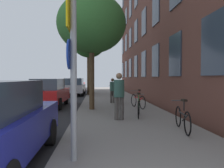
{
  "coord_description": "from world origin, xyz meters",
  "views": [
    {
      "loc": [
        -0.09,
        -1.0,
        1.69
      ],
      "look_at": [
        0.93,
        12.85,
        1.28
      ],
      "focal_mm": 33.84,
      "sensor_mm": 36.0,
      "label": 1
    }
  ],
  "objects": [
    {
      "name": "bicycle_1",
      "position": [
        1.61,
        7.39,
        0.5
      ],
      "size": [
        0.52,
        1.62,
        0.98
      ],
      "color": "black",
      "rests_on": "sidewalk"
    },
    {
      "name": "road_asphalt",
      "position": [
        -4.5,
        15.0,
        0.01
      ],
      "size": [
        7.0,
        38.0,
        0.01
      ],
      "primitive_type": "cube",
      "color": "#232326",
      "rests_on": "ground"
    },
    {
      "name": "bicycle_3",
      "position": [
        1.21,
        12.19,
        0.5
      ],
      "size": [
        0.42,
        1.76,
        0.98
      ],
      "color": "black",
      "rests_on": "sidewalk"
    },
    {
      "name": "traffic_light",
      "position": [
        -0.75,
        23.92,
        2.62
      ],
      "size": [
        0.43,
        0.24,
        3.66
      ],
      "color": "black",
      "rests_on": "sidewalk"
    },
    {
      "name": "bicycle_0",
      "position": [
        2.43,
        4.99,
        0.49
      ],
      "size": [
        0.44,
        1.71,
        0.95
      ],
      "color": "black",
      "rests_on": "sidewalk"
    },
    {
      "name": "sign_post",
      "position": [
        -0.54,
        2.99,
        2.05
      ],
      "size": [
        0.16,
        0.6,
        3.47
      ],
      "color": "gray",
      "rests_on": "sidewalk"
    },
    {
      "name": "sidewalk",
      "position": [
        1.1,
        15.0,
        0.06
      ],
      "size": [
        4.2,
        38.0,
        0.12
      ],
      "primitive_type": "cube",
      "color": "gray",
      "rests_on": "ground"
    },
    {
      "name": "bicycle_2",
      "position": [
        2.06,
        9.79,
        0.5
      ],
      "size": [
        0.55,
        1.71,
        0.96
      ],
      "color": "black",
      "rests_on": "sidewalk"
    },
    {
      "name": "tree_near",
      "position": [
        -0.32,
        9.48,
        4.32
      ],
      "size": [
        3.38,
        3.38,
        5.65
      ],
      "color": "#4C3823",
      "rests_on": "sidewalk"
    },
    {
      "name": "pedestrian_0",
      "position": [
        0.75,
        6.77,
        1.12
      ],
      "size": [
        0.53,
        0.53,
        1.75
      ],
      "color": "#4C4742",
      "rests_on": "sidewalk"
    },
    {
      "name": "pedestrian_1",
      "position": [
        0.91,
        12.09,
        1.0
      ],
      "size": [
        0.49,
        0.49,
        1.54
      ],
      "color": "#4C4742",
      "rests_on": "sidewalk"
    },
    {
      "name": "car_3",
      "position": [
        -2.72,
        27.95,
        0.84
      ],
      "size": [
        1.89,
        3.92,
        1.62
      ],
      "color": "red",
      "rests_on": "road_asphalt"
    },
    {
      "name": "bicycle_5",
      "position": [
        1.25,
        16.99,
        0.51
      ],
      "size": [
        0.42,
        1.69,
        0.99
      ],
      "color": "black",
      "rests_on": "sidewalk"
    },
    {
      "name": "bicycle_4",
      "position": [
        1.43,
        14.59,
        0.47
      ],
      "size": [
        0.42,
        1.69,
        0.9
      ],
      "color": "black",
      "rests_on": "sidewalk"
    },
    {
      "name": "car_1",
      "position": [
        -2.8,
        11.28,
        0.84
      ],
      "size": [
        1.82,
        4.01,
        1.62
      ],
      "color": "red",
      "rests_on": "road_asphalt"
    },
    {
      "name": "tree_far",
      "position": [
        -0.77,
        18.61,
        4.72
      ],
      "size": [
        2.92,
        2.92,
        5.91
      ],
      "color": "#4C3823",
      "rests_on": "sidewalk"
    },
    {
      "name": "car_2",
      "position": [
        -2.22,
        19.61,
        0.84
      ],
      "size": [
        1.95,
        4.37,
        1.62
      ],
      "color": "#B7B7BC",
      "rests_on": "road_asphalt"
    },
    {
      "name": "ground_plane",
      "position": [
        -2.4,
        15.0,
        0.0
      ],
      "size": [
        41.8,
        41.8,
        0.0
      ],
      "primitive_type": "plane",
      "color": "#332D28"
    }
  ]
}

